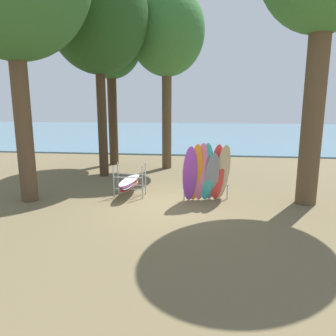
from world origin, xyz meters
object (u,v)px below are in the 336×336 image
(board_storage_rack, at_px, (129,183))
(leaning_board_pile, at_px, (206,174))
(tree_far_left_back, at_px, (110,44))
(tree_mid_behind, at_px, (98,15))
(tree_far_right_back, at_px, (167,33))

(board_storage_rack, bearing_deg, leaning_board_pile, -8.06)
(leaning_board_pile, height_order, board_storage_rack, leaning_board_pile)
(tree_far_left_back, height_order, leaning_board_pile, tree_far_left_back)
(tree_mid_behind, relative_size, tree_far_right_back, 1.07)
(tree_mid_behind, xyz_separation_m, tree_far_right_back, (2.84, 2.29, -0.36))
(tree_far_left_back, bearing_deg, board_storage_rack, -68.84)
(tree_far_right_back, bearing_deg, tree_mid_behind, -141.15)
(tree_far_right_back, relative_size, leaning_board_pile, 4.27)
(tree_far_right_back, height_order, leaning_board_pile, tree_far_right_back)
(tree_mid_behind, relative_size, leaning_board_pile, 4.59)
(tree_far_left_back, relative_size, leaning_board_pile, 4.05)
(tree_mid_behind, distance_m, board_storage_rack, 7.90)
(tree_far_left_back, bearing_deg, leaning_board_pile, -51.45)
(tree_far_right_back, bearing_deg, tree_far_left_back, 166.25)
(tree_mid_behind, height_order, tree_far_right_back, tree_mid_behind)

